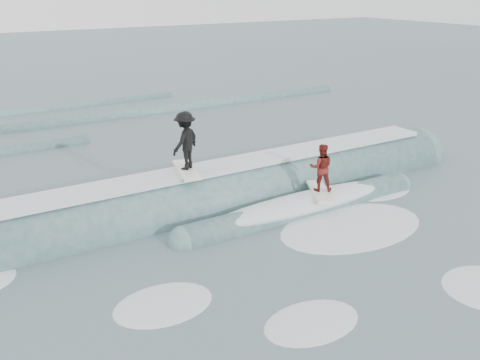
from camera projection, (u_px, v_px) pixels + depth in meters
ground at (292, 244)px, 15.88m from camera, size 160.00×160.00×0.00m
breaking_wave at (233, 201)px, 18.94m from camera, size 21.88×4.09×2.63m
surfer_black at (185, 142)px, 17.48m from camera, size 1.44×2.07×2.03m
surfer_red at (321, 170)px, 18.04m from camera, size 1.39×2.03×1.74m
whitewater at (314, 254)px, 15.33m from camera, size 15.82×8.93×0.10m
far_swells at (47, 128)px, 28.48m from camera, size 40.58×8.65×0.80m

